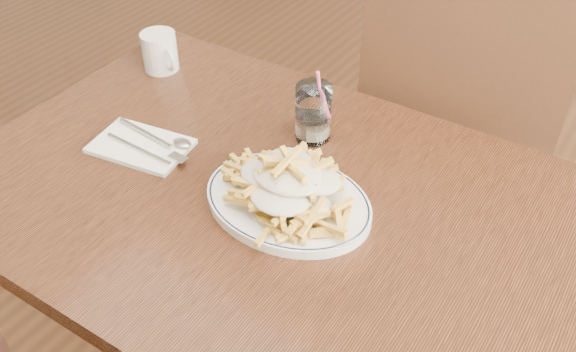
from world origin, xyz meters
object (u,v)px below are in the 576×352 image
Objects in this scene: loaded_fries at (288,180)px; coffee_mug at (160,52)px; water_glass at (313,116)px; chair_far at (455,126)px; fries_plate at (288,201)px; table at (273,225)px.

coffee_mug is (-0.52, 0.25, -0.01)m from loaded_fries.
loaded_fries is at bearing -70.41° from water_glass.
fries_plate is (-0.09, -0.66, 0.19)m from chair_far.
loaded_fries is (0.04, -0.01, 0.14)m from table.
water_glass is (-0.07, 0.21, 0.04)m from fries_plate.
table is at bearing 164.92° from loaded_fries.
fries_plate is 0.05m from loaded_fries.
table is 7.44× the size of water_glass.
fries_plate is at bearing -25.36° from coffee_mug.
chair_far reaches higher than fries_plate.
coffee_mug is at bearing 174.90° from water_glass.
chair_far is 0.53m from water_glass.
chair_far reaches higher than water_glass.
fries_plate is 0.22m from water_glass.
loaded_fries is 0.22m from water_glass.
coffee_mug is at bearing 153.83° from table.
table is 10.65× the size of coffee_mug.
chair_far is at bearing 78.76° from table.
chair_far is (0.13, 0.65, -0.10)m from table.
table is at bearing -26.17° from coffee_mug.
water_glass reaches higher than fries_plate.
water_glass is (-0.03, 0.19, 0.13)m from table.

